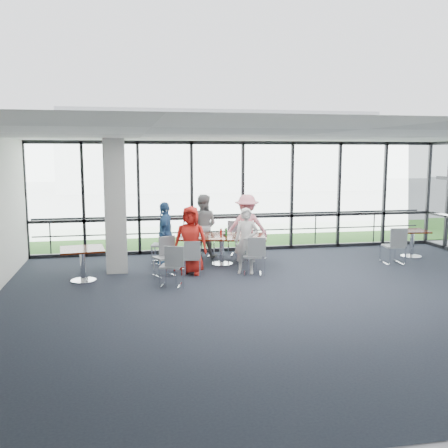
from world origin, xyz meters
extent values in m
cube|color=#1D212D|center=(0.00, 0.00, -0.01)|extent=(12.00, 10.00, 0.02)
cube|color=white|center=(0.00, 0.00, 3.20)|extent=(12.00, 10.00, 0.04)
cube|color=white|center=(0.00, 5.00, 1.60)|extent=(12.00, 0.10, 3.20)
cube|color=silver|center=(-3.60, 3.00, 1.60)|extent=(0.50, 0.50, 3.20)
cube|color=gray|center=(0.00, 10.00, -0.02)|extent=(80.00, 70.00, 0.02)
cube|color=#25591C|center=(0.00, 8.00, 0.01)|extent=(80.00, 5.00, 0.01)
cube|color=silver|center=(4.00, 32.00, 3.00)|extent=(24.00, 10.00, 6.00)
cylinder|color=#2D2D33|center=(0.00, 5.60, 0.50)|extent=(12.00, 0.06, 0.06)
cube|color=#391208|center=(-0.96, 3.28, 0.73)|extent=(2.44, 1.68, 0.04)
cylinder|color=silver|center=(-0.96, 3.28, 0.35)|extent=(0.12, 0.12, 0.71)
cylinder|color=silver|center=(-0.96, 3.28, 0.01)|extent=(0.56, 0.56, 0.03)
cube|color=#391208|center=(-4.34, 2.21, 0.73)|extent=(1.05, 1.05, 0.04)
cylinder|color=silver|center=(-4.34, 2.21, 0.35)|extent=(0.12, 0.12, 0.71)
cube|color=#391208|center=(4.39, 3.19, 0.73)|extent=(0.84, 0.84, 0.04)
cylinder|color=silver|center=(4.39, 3.19, 0.35)|extent=(0.12, 0.12, 0.71)
imported|color=#B21A13|center=(-1.87, 2.43, 0.81)|extent=(0.91, 0.73, 1.63)
imported|color=silver|center=(-0.57, 2.21, 0.79)|extent=(0.69, 0.60, 1.58)
imported|color=gray|center=(-1.30, 4.33, 0.87)|extent=(0.98, 0.80, 1.74)
imported|color=pink|center=(-0.11, 4.02, 0.87)|extent=(1.22, 0.80, 1.74)
imported|color=#2C5387|center=(-2.38, 3.62, 0.81)|extent=(0.70, 1.04, 1.62)
cylinder|color=white|center=(-1.65, 3.09, 0.76)|extent=(0.26, 0.26, 0.01)
cylinder|color=white|center=(-0.38, 2.75, 0.76)|extent=(0.24, 0.24, 0.01)
cylinder|color=white|center=(-1.48, 3.74, 0.76)|extent=(0.28, 0.28, 0.01)
cylinder|color=white|center=(-0.30, 3.54, 0.76)|extent=(0.24, 0.24, 0.01)
cylinder|color=white|center=(-1.92, 3.56, 0.76)|extent=(0.25, 0.25, 0.01)
cylinder|color=white|center=(-1.31, 3.01, 0.82)|extent=(0.07, 0.07, 0.13)
cylinder|color=white|center=(-0.71, 2.96, 0.82)|extent=(0.07, 0.07, 0.14)
cylinder|color=white|center=(-0.79, 3.58, 0.82)|extent=(0.07, 0.07, 0.14)
cylinder|color=white|center=(-1.69, 3.29, 0.82)|extent=(0.07, 0.07, 0.15)
cube|color=silver|center=(-1.17, 2.88, 0.75)|extent=(0.36, 0.28, 0.00)
cube|color=silver|center=(-0.04, 2.77, 0.75)|extent=(0.31, 0.25, 0.00)
cube|color=silver|center=(-0.75, 3.64, 0.75)|extent=(0.39, 0.37, 0.00)
cube|color=black|center=(-0.85, 3.34, 0.77)|extent=(0.10, 0.07, 0.04)
cylinder|color=#B11E1A|center=(-0.96, 3.34, 0.84)|extent=(0.06, 0.06, 0.18)
cylinder|color=#1C6E27|center=(-0.84, 3.27, 0.85)|extent=(0.05, 0.05, 0.20)
camera|label=1|loc=(-3.34, -9.13, 2.87)|focal=40.00mm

